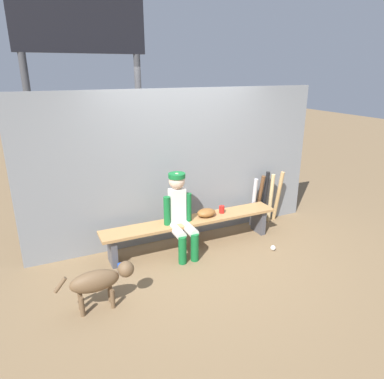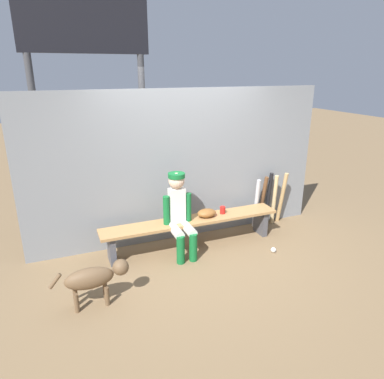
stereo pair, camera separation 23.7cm
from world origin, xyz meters
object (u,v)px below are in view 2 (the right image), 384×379
(bat_wood_natural, at_px, (274,200))
(dog, at_px, (95,278))
(baseball, at_px, (273,250))
(scoreboard, at_px, (91,53))
(bat_wood_dark, at_px, (262,201))
(bat_wood_tan, at_px, (282,198))
(dugout_bench, at_px, (192,225))
(baseball_glove, at_px, (207,213))
(cup_on_bench, at_px, (223,210))
(bat_aluminum_silver, at_px, (256,204))
(player_seated, at_px, (180,212))
(cup_on_ground, at_px, (119,266))
(bat_aluminum_black, at_px, (268,198))

(bat_wood_natural, bearing_deg, dog, -160.27)
(baseball, distance_m, scoreboard, 3.81)
(bat_wood_dark, bearing_deg, bat_wood_tan, -7.48)
(dugout_bench, xyz_separation_m, baseball, (1.00, -0.60, -0.30))
(dugout_bench, relative_size, baseball_glove, 9.37)
(cup_on_bench, bearing_deg, baseball, -51.35)
(bat_aluminum_silver, bearing_deg, dugout_bench, -169.55)
(bat_aluminum_silver, bearing_deg, player_seated, -167.00)
(player_seated, xyz_separation_m, cup_on_ground, (-0.89, -0.13, -0.56))
(bat_aluminum_silver, xyz_separation_m, bat_wood_natural, (0.35, 0.01, 0.01))
(scoreboard, height_order, dog, scoreboard)
(bat_wood_dark, height_order, dog, bat_wood_dark)
(cup_on_bench, bearing_deg, dugout_bench, -176.91)
(cup_on_ground, relative_size, cup_on_bench, 1.00)
(bat_wood_dark, height_order, bat_wood_tan, bat_wood_tan)
(scoreboard, bearing_deg, baseball, -41.10)
(cup_on_ground, bearing_deg, bat_wood_natural, 9.88)
(dugout_bench, distance_m, bat_aluminum_black, 1.51)
(player_seated, relative_size, bat_wood_tan, 1.30)
(baseball, height_order, cup_on_bench, cup_on_bench)
(scoreboard, distance_m, dog, 3.15)
(bat_wood_natural, xyz_separation_m, bat_wood_tan, (0.16, 0.01, 0.01))
(player_seated, relative_size, bat_aluminum_silver, 1.38)
(player_seated, xyz_separation_m, bat_aluminum_silver, (1.43, 0.33, -0.20))
(scoreboard, bearing_deg, bat_wood_dark, -20.61)
(baseball, bearing_deg, bat_wood_tan, 50.10)
(baseball_glove, xyz_separation_m, baseball, (0.77, -0.60, -0.45))
(bat_wood_tan, bearing_deg, dog, -160.95)
(cup_on_bench, relative_size, dog, 0.13)
(cup_on_bench, bearing_deg, cup_on_ground, -170.83)
(baseball_glove, bearing_deg, bat_wood_natural, 9.90)
(bat_wood_tan, distance_m, dog, 3.37)
(bat_aluminum_silver, distance_m, cup_on_ground, 2.39)
(player_seated, bearing_deg, scoreboard, 122.61)
(baseball, relative_size, scoreboard, 0.02)
(bat_wood_natural, relative_size, baseball, 11.52)
(bat_aluminum_silver, distance_m, dog, 2.89)
(bat_wood_dark, relative_size, baseball, 11.43)
(bat_wood_natural, xyz_separation_m, baseball, (-0.55, -0.83, -0.39))
(dugout_bench, height_order, scoreboard, scoreboard)
(dog, bearing_deg, player_seated, 30.86)
(cup_on_bench, height_order, scoreboard, scoreboard)
(player_seated, relative_size, bat_aluminum_black, 1.29)
(dog, bearing_deg, baseball, 5.85)
(baseball_glove, distance_m, bat_wood_tan, 1.50)
(bat_wood_dark, xyz_separation_m, bat_aluminum_black, (0.12, 0.00, 0.02))
(bat_wood_dark, height_order, cup_on_bench, bat_wood_dark)
(bat_wood_natural, bearing_deg, scoreboard, 159.59)
(baseball_glove, xyz_separation_m, bat_aluminum_silver, (0.98, 0.22, -0.08))
(bat_wood_dark, distance_m, cup_on_bench, 0.90)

